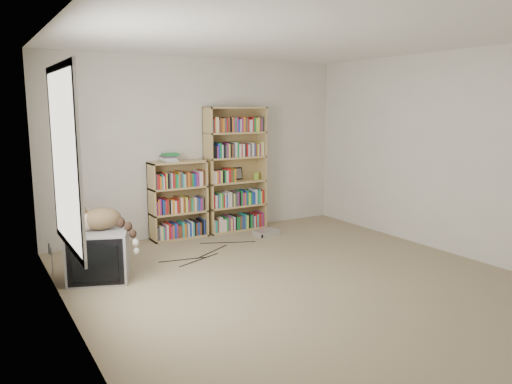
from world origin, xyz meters
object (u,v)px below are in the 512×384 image
dvd_player (266,233)px  cat (105,222)px  bookcase_short (178,203)px  bookcase_tall (235,172)px  crt_tv (99,255)px

dvd_player → cat: bearing=-178.1°
bookcase_short → dvd_player: bookcase_short is taller
cat → bookcase_short: size_ratio=0.59×
bookcase_tall → dvd_player: bearing=-68.3°
cat → bookcase_short: 1.75m
bookcase_tall → dvd_player: 1.00m
bookcase_tall → dvd_player: size_ratio=5.49×
crt_tv → dvd_player: crt_tv is taller
cat → bookcase_tall: size_ratio=0.35×
crt_tv → cat: 0.36m
bookcase_short → dvd_player: (1.12, -0.53, -0.46)m
bookcase_tall → bookcase_short: size_ratio=1.68×
cat → bookcase_short: bearing=47.0°
crt_tv → cat: (0.09, 0.00, 0.35)m
bookcase_short → cat: bearing=-137.3°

